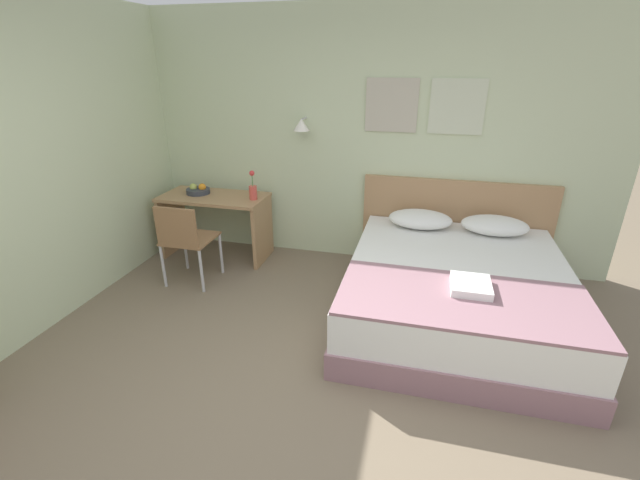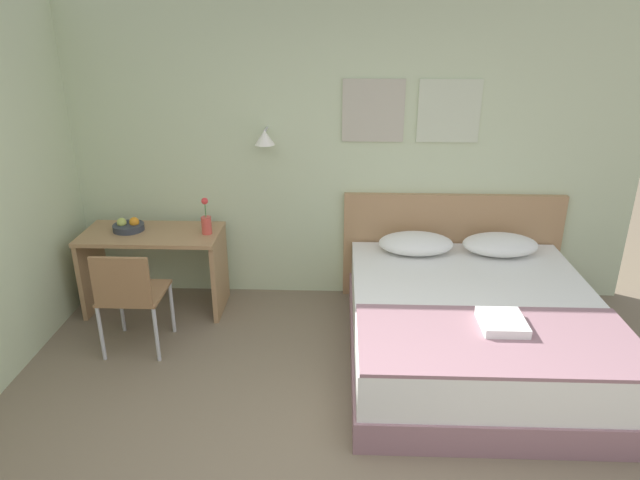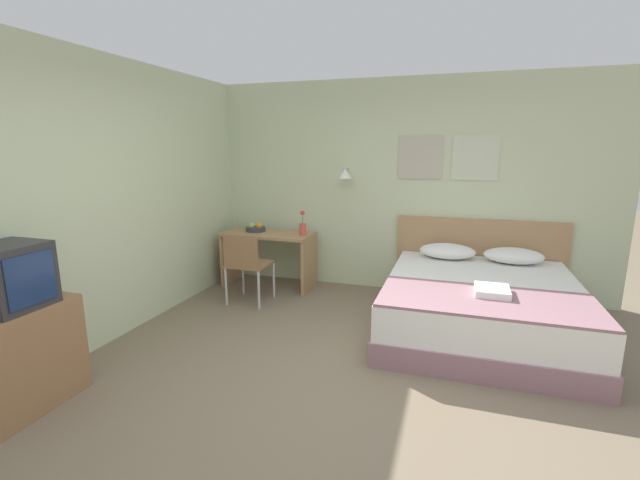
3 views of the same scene
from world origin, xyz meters
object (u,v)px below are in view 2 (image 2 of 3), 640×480
folded_towel_near_foot (502,322)px  fruit_bowl (129,226)px  bed (473,329)px  desk_chair (129,292)px  pillow_right (500,245)px  desk (154,256)px  flower_vase (206,222)px  headboard (451,246)px  throw_blanket (499,340)px  pillow_left (416,243)px

folded_towel_near_foot → fruit_bowl: fruit_bowl is taller
bed → desk_chair: (-2.58, 0.01, 0.25)m
bed → desk_chair: desk_chair is taller
bed → pillow_right: 0.95m
desk → flower_vase: bearing=-1.7°
bed → pillow_right: (0.36, 0.80, 0.36)m
headboard → flower_vase: flower_vase is taller
desk → desk_chair: (0.04, -0.72, 0.01)m
pillow_right → throw_blanket: (-0.36, -1.41, -0.08)m
folded_towel_near_foot → fruit_bowl: (-2.88, 1.23, 0.17)m
fruit_bowl → desk: bearing=-10.3°
pillow_left → folded_towel_near_foot: pillow_left is taller
headboard → pillow_right: headboard is taller
folded_towel_near_foot → fruit_bowl: bearing=156.9°
headboard → desk: bearing=-172.4°
pillow_left → throw_blanket: 1.45m
headboard → throw_blanket: (0.00, -1.68, 0.06)m
throw_blanket → desk: 2.94m
pillow_left → pillow_right: size_ratio=1.00×
desk_chair → fruit_bowl: size_ratio=3.27×
headboard → desk: (-2.62, -0.35, 0.02)m
pillow_left → flower_vase: bearing=-177.3°
flower_vase → pillow_right: bearing=1.9°
pillow_left → fruit_bowl: 2.47m
headboard → desk_chair: size_ratio=2.28×
bed → throw_blanket: (-0.00, -0.61, 0.28)m
headboard → flower_vase: size_ratio=6.15×
pillow_left → flower_vase: flower_vase is taller
fruit_bowl → flower_vase: flower_vase is taller
desk_chair → headboard: bearing=22.4°
desk_chair → bed: bearing=-0.2°
pillow_left → folded_towel_near_foot: (0.41, -1.26, -0.03)m
flower_vase → pillow_left: bearing=2.7°
bed → pillow_left: pillow_left is taller
headboard → flower_vase: bearing=-170.4°
desk_chair → pillow_left: bearing=19.5°
folded_towel_near_foot → flower_vase: size_ratio=1.02×
bed → desk_chair: size_ratio=2.44×
folded_towel_near_foot → desk: size_ratio=0.28×
desk → desk_chair: 0.72m
pillow_left → folded_towel_near_foot: size_ratio=1.96×
bed → desk: bearing=164.5°
pillow_left → desk: (-2.26, -0.07, -0.12)m
headboard → pillow_right: (0.36, -0.28, 0.14)m
throw_blanket → desk_chair: bearing=166.5°
pillow_left → desk_chair: 2.36m
headboard → desk: 2.64m
bed → throw_blanket: size_ratio=1.18×
pillow_right → throw_blanket: 1.45m
desk_chair → pillow_right: bearing=15.0°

